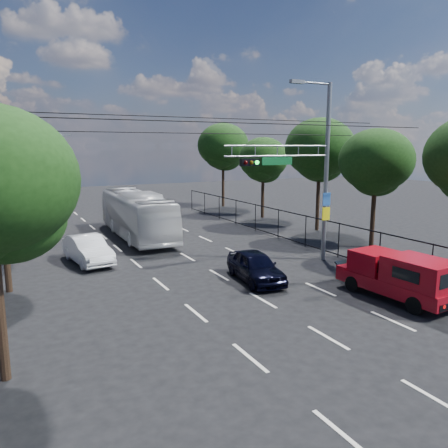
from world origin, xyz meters
TOP-DOWN VIEW (x-y plane):
  - ground at (0.00, 0.00)m, footprint 120.00×120.00m
  - lane_markings at (-0.00, 14.00)m, footprint 6.12×38.00m
  - signal_mast at (5.28, 7.99)m, footprint 6.43×0.39m
  - streetlight_left at (-6.33, 22.00)m, footprint 2.09×0.22m
  - utility_wires at (0.00, 8.83)m, footprint 22.00×5.04m
  - fence_right at (7.60, 12.17)m, footprint 0.06×34.03m
  - tree_right_b at (11.22, 9.02)m, footprint 4.50×4.50m
  - tree_right_c at (11.82, 15.02)m, footprint 5.10×5.10m
  - tree_right_d at (11.42, 22.02)m, footprint 4.32×4.32m
  - tree_right_e at (11.62, 30.02)m, footprint 5.28×5.28m
  - tree_left_b at (-9.18, 10.02)m, footprint 4.08×4.08m
  - red_pickup at (5.01, 1.57)m, footprint 2.17×5.25m
  - navy_hatchback at (1.11, 6.39)m, footprint 2.21×4.32m
  - white_bus at (-0.88, 18.95)m, footprint 2.99×11.36m
  - white_van at (-5.24, 13.32)m, footprint 2.13×4.63m

SIDE VIEW (x-z plane):
  - ground at x=0.00m, z-range 0.00..0.00m
  - lane_markings at x=0.00m, z-range 0.00..0.01m
  - navy_hatchback at x=1.11m, z-range 0.00..1.41m
  - white_van at x=-5.24m, z-range 0.00..1.47m
  - red_pickup at x=5.01m, z-range 0.06..1.98m
  - fence_right at x=7.60m, z-range 0.03..2.03m
  - white_bus at x=-0.88m, z-range 0.00..3.14m
  - streetlight_left at x=-6.33m, z-range 0.40..7.48m
  - tree_left_b at x=-9.18m, z-range 1.27..7.90m
  - tree_right_d at x=11.42m, z-range 1.34..8.36m
  - tree_right_b at x=11.22m, z-range 1.40..8.71m
  - signal_mast at x=5.28m, z-range 0.49..9.99m
  - tree_right_c at x=11.82m, z-range 1.59..9.88m
  - tree_right_e at x=11.62m, z-range 1.65..10.23m
  - utility_wires at x=0.00m, z-range 6.86..7.60m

